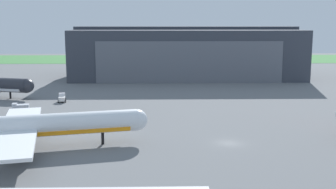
{
  "coord_description": "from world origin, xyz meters",
  "views": [
    {
      "loc": [
        -13.06,
        -76.91,
        22.73
      ],
      "look_at": [
        -10.92,
        23.72,
        5.18
      ],
      "focal_mm": 45.52,
      "sensor_mm": 36.0,
      "label": 1
    }
  ],
  "objects_px": {
    "airliner_near_right": "(23,127)",
    "maintenance_hangar": "(186,53)",
    "pushback_tractor": "(62,98)",
    "stair_truck": "(20,108)"
  },
  "relations": [
    {
      "from": "maintenance_hangar",
      "to": "airliner_near_right",
      "type": "distance_m",
      "value": 107.6
    },
    {
      "from": "maintenance_hangar",
      "to": "stair_truck",
      "type": "bearing_deg",
      "value": -123.05
    },
    {
      "from": "airliner_near_right",
      "to": "pushback_tractor",
      "type": "distance_m",
      "value": 45.41
    },
    {
      "from": "maintenance_hangar",
      "to": "stair_truck",
      "type": "relative_size",
      "value": 20.87
    },
    {
      "from": "stair_truck",
      "to": "pushback_tractor",
      "type": "bearing_deg",
      "value": 62.77
    },
    {
      "from": "maintenance_hangar",
      "to": "pushback_tractor",
      "type": "bearing_deg",
      "value": -124.39
    },
    {
      "from": "maintenance_hangar",
      "to": "airliner_near_right",
      "type": "height_order",
      "value": "maintenance_hangar"
    },
    {
      "from": "airliner_near_right",
      "to": "maintenance_hangar",
      "type": "bearing_deg",
      "value": 70.9
    },
    {
      "from": "airliner_near_right",
      "to": "pushback_tractor",
      "type": "height_order",
      "value": "airliner_near_right"
    },
    {
      "from": "airliner_near_right",
      "to": "stair_truck",
      "type": "bearing_deg",
      "value": 108.79
    }
  ]
}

